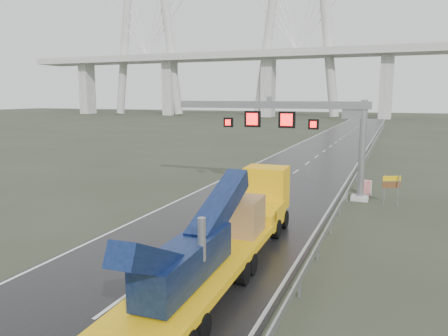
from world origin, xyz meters
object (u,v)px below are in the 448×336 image
at_px(heavy_haul_truck, 231,229).
at_px(exit_sign_pair, 391,185).
at_px(sign_gantry, 296,121).
at_px(striped_barrier, 367,188).

height_order(heavy_haul_truck, exit_sign_pair, heavy_haul_truck).
relative_size(sign_gantry, striped_barrier, 13.12).
xyz_separation_m(sign_gantry, heavy_haul_truck, (0.44, -14.92, -3.99)).
relative_size(heavy_haul_truck, exit_sign_pair, 8.38).
distance_m(sign_gantry, striped_barrier, 7.45).
height_order(heavy_haul_truck, striped_barrier, heavy_haul_truck).
bearing_deg(exit_sign_pair, heavy_haul_truck, -139.39).
relative_size(sign_gantry, exit_sign_pair, 6.99).
bearing_deg(striped_barrier, heavy_haul_truck, -99.58).
xyz_separation_m(heavy_haul_truck, exit_sign_pair, (6.45, 13.92, -0.13)).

